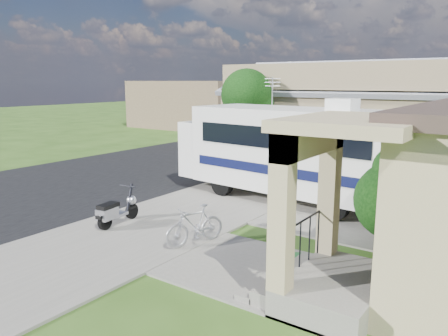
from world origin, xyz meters
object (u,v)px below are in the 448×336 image
Objects in this scene: motorhome at (289,149)px; pickup_truck at (256,136)px; bicycle at (195,228)px; van at (297,126)px; shrub at (398,197)px; garden_hose at (297,261)px; scooter at (116,211)px.

pickup_truck is (-6.56, 8.72, -0.90)m from motorhome.
van reaches higher than bicycle.
shrub is 2.90m from garden_hose.
garden_hose is (-1.53, -2.14, -1.21)m from shrub.
motorhome is at bearing -63.73° from van.
pickup_truck is 1.11× the size of van.
garden_hose is (5.23, 0.59, -0.38)m from scooter.
van is (-4.78, 21.19, 0.33)m from scooter.
motorhome is at bearing 119.29° from garden_hose.
bicycle is 0.26× the size of pickup_truck.
scooter is at bearing -75.88° from van.
pickup_truck is 7.20m from van.
scooter is 0.29× the size of van.
van reaches higher than garden_hose.
bicycle is 22.36m from van.
pickup_truck is (-3.98, 14.04, 0.39)m from scooter.
scooter is 21.73m from van.
garden_hose is (2.52, 0.46, -0.40)m from bicycle.
shrub reaches higher than van.
garden_hose is (9.21, -13.45, -0.76)m from pickup_truck.
bicycle is (0.13, -5.18, -1.27)m from motorhome.
garden_hose is (2.65, -4.72, -1.66)m from motorhome.
scooter is at bearing -173.50° from garden_hose.
shrub is 6.36× the size of garden_hose.
pickup_truck is (-10.74, 11.30, -0.45)m from shrub.
motorhome is at bearing 115.25° from pickup_truck.
shrub is 1.60× the size of scooter.
van is at bearing -95.33° from pickup_truck.
pickup_truck reaches higher than van.
scooter is (-2.58, -5.32, -1.29)m from motorhome.
pickup_truck is at bearing 133.54° from shrub.
shrub is 0.46× the size of van.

